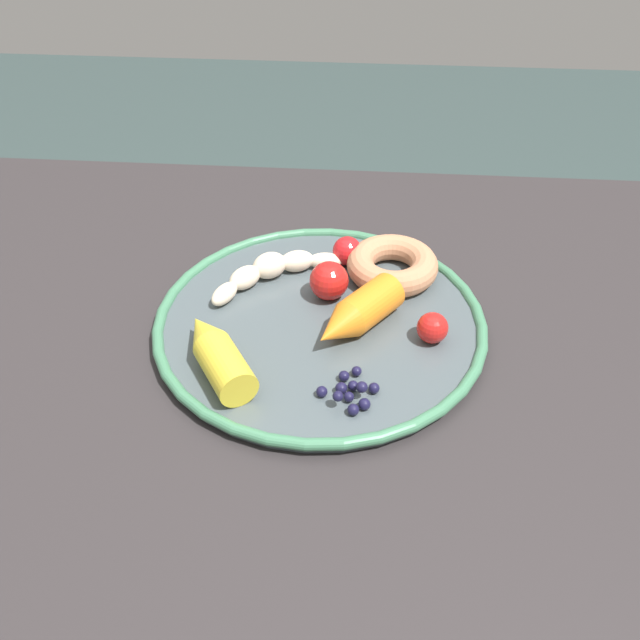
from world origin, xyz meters
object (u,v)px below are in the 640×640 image
(carrot_orange, at_px, (357,314))
(donut, at_px, (392,265))
(plate, at_px, (320,322))
(tomato_mid, at_px, (432,328))
(banana, at_px, (272,270))
(blueberry_pile, at_px, (351,391))
(tomato_near, at_px, (347,251))
(carrot_yellow, at_px, (216,353))
(dining_table, at_px, (309,408))
(tomato_far, at_px, (329,281))

(carrot_orange, relative_size, donut, 1.08)
(plate, distance_m, donut, 0.12)
(tomato_mid, bearing_deg, banana, 152.42)
(blueberry_pile, xyz_separation_m, tomato_near, (-0.01, 0.22, 0.01))
(carrot_orange, relative_size, carrot_yellow, 0.94)
(blueberry_pile, bearing_deg, donut, 78.70)
(dining_table, height_order, donut, donut)
(plate, bearing_deg, tomato_mid, -11.13)
(carrot_yellow, relative_size, tomato_far, 2.78)
(plate, height_order, tomato_near, tomato_near)
(donut, xyz_separation_m, tomato_near, (-0.05, 0.02, 0.00))
(blueberry_pile, xyz_separation_m, tomato_mid, (0.08, 0.09, 0.01))
(plate, bearing_deg, tomato_near, 77.69)
(tomato_near, height_order, tomato_mid, tomato_near)
(blueberry_pile, bearing_deg, tomato_mid, 47.57)
(plate, xyz_separation_m, blueberry_pile, (0.04, -0.11, 0.01))
(banana, height_order, tomato_near, tomato_near)
(donut, distance_m, tomato_far, 0.08)
(carrot_yellow, relative_size, donut, 1.15)
(dining_table, relative_size, tomato_far, 28.62)
(dining_table, distance_m, blueberry_pile, 0.14)
(carrot_yellow, height_order, donut, carrot_yellow)
(banana, height_order, blueberry_pile, banana)
(tomato_mid, bearing_deg, carrot_yellow, -164.80)
(carrot_orange, bearing_deg, banana, 140.49)
(blueberry_pile, xyz_separation_m, tomato_far, (-0.03, 0.15, 0.01))
(tomato_mid, bearing_deg, dining_table, -175.84)
(donut, bearing_deg, tomato_far, -147.79)
(carrot_yellow, distance_m, donut, 0.24)
(banana, distance_m, donut, 0.14)
(plate, bearing_deg, donut, 48.29)
(plate, height_order, carrot_yellow, carrot_yellow)
(donut, xyz_separation_m, tomato_far, (-0.07, -0.04, 0.01))
(donut, bearing_deg, dining_table, -126.10)
(carrot_yellow, height_order, blueberry_pile, carrot_yellow)
(carrot_yellow, xyz_separation_m, donut, (0.17, 0.16, -0.00))
(carrot_orange, xyz_separation_m, carrot_yellow, (-0.13, -0.07, -0.00))
(carrot_orange, relative_size, blueberry_pile, 1.85)
(dining_table, distance_m, carrot_orange, 0.13)
(donut, relative_size, tomato_mid, 3.23)
(carrot_orange, relative_size, tomato_mid, 3.49)
(carrot_yellow, bearing_deg, tomato_far, 50.29)
(banana, relative_size, tomato_far, 3.33)
(tomato_mid, bearing_deg, donut, 110.31)
(dining_table, bearing_deg, carrot_orange, 22.33)
(tomato_far, bearing_deg, tomato_mid, -30.52)
(banana, relative_size, carrot_orange, 1.27)
(tomato_near, bearing_deg, donut, -22.88)
(plate, height_order, tomato_far, tomato_far)
(carrot_orange, xyz_separation_m, donut, (0.04, 0.10, -0.01))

